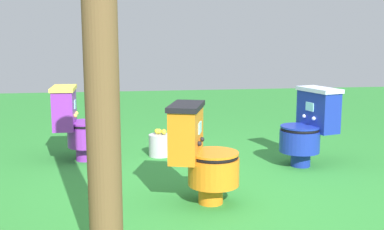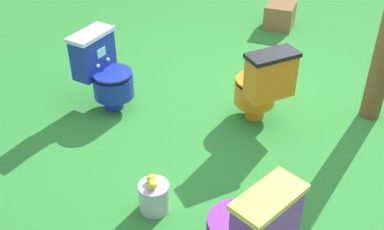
% 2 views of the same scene
% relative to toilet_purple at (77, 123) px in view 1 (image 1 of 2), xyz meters
% --- Properties ---
extents(ground, '(14.00, 14.00, 0.00)m').
position_rel_toilet_purple_xyz_m(ground, '(-1.33, -0.98, -0.37)').
color(ground, '#2D8433').
extents(toilet_purple, '(0.43, 0.49, 0.73)m').
position_rel_toilet_purple_xyz_m(toilet_purple, '(0.00, 0.00, 0.00)').
color(toilet_purple, purple).
rests_on(toilet_purple, ground).
extents(toilet_blue, '(0.52, 0.58, 0.73)m').
position_rel_toilet_purple_xyz_m(toilet_blue, '(-0.50, -2.14, 0.00)').
color(toilet_blue, '#192D9E').
rests_on(toilet_blue, ground).
extents(toilet_orange, '(0.53, 0.59, 0.73)m').
position_rel_toilet_purple_xyz_m(toilet_orange, '(-1.33, -0.99, 0.00)').
color(toilet_orange, orange).
rests_on(toilet_orange, ground).
extents(wooden_post, '(0.18, 0.18, 1.86)m').
position_rel_toilet_purple_xyz_m(wooden_post, '(-2.13, -0.33, 0.56)').
color(wooden_post, brown).
rests_on(wooden_post, ground).
extents(lemon_bucket, '(0.22, 0.22, 0.28)m').
position_rel_toilet_purple_xyz_m(lemon_bucket, '(0.06, -0.80, -0.25)').
color(lemon_bucket, '#B7B7BF').
rests_on(lemon_bucket, ground).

